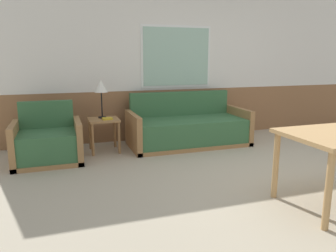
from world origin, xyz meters
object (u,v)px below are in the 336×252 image
object	(u,v)px
table_lamp	(101,88)
side_table	(104,125)
armchair	(48,144)
couch	(188,129)

from	to	relation	value
table_lamp	side_table	bearing A→B (deg)	-83.38
armchair	side_table	world-z (taller)	armchair
couch	armchair	size ratio (longest dim) A/B	2.14
armchair	side_table	size ratio (longest dim) A/B	1.77
couch	armchair	bearing A→B (deg)	-173.76
couch	side_table	distance (m)	1.37
couch	armchair	world-z (taller)	couch
side_table	table_lamp	distance (m)	0.57
side_table	table_lamp	xyz separation A→B (m)	(-0.01, 0.08, 0.56)
side_table	couch	bearing A→B (deg)	-1.65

